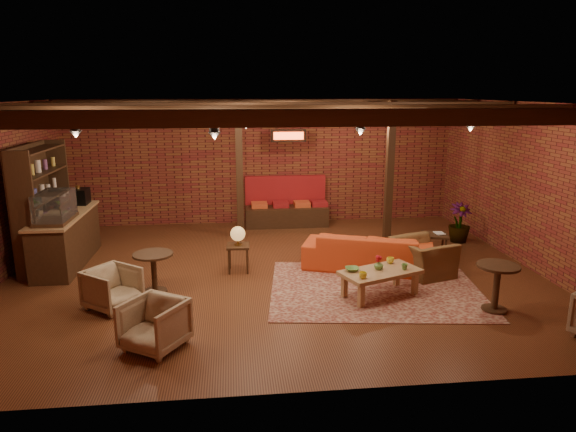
{
  "coord_description": "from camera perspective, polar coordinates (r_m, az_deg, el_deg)",
  "views": [
    {
      "loc": [
        -0.77,
        -9.26,
        3.42
      ],
      "look_at": [
        0.27,
        0.2,
        1.08
      ],
      "focal_mm": 32.0,
      "sensor_mm": 36.0,
      "label": 1
    }
  ],
  "objects": [
    {
      "name": "sofa",
      "position": [
        10.16,
        8.86,
        -3.86
      ],
      "size": [
        2.65,
        1.75,
        0.72
      ],
      "primitive_type": "imported",
      "rotation": [
        0.0,
        0.0,
        2.79
      ],
      "color": "#C8421B",
      "rests_on": "floor"
    },
    {
      "name": "ceiling_pipe",
      "position": [
        10.9,
        -2.26,
        10.82
      ],
      "size": [
        9.6,
        0.12,
        0.12
      ],
      "primitive_type": "cylinder",
      "rotation": [
        0.0,
        1.57,
        0.0
      ],
      "color": "black",
      "rests_on": "ceiling"
    },
    {
      "name": "ceiling_beams",
      "position": [
        9.29,
        -1.56,
        11.73
      ],
      "size": [
        9.8,
        6.4,
        0.22
      ],
      "primitive_type": null,
      "color": "black",
      "rests_on": "ceiling"
    },
    {
      "name": "side_table_lamp",
      "position": [
        9.85,
        -5.59,
        -2.37
      ],
      "size": [
        0.45,
        0.45,
        0.9
      ],
      "rotation": [
        0.0,
        0.0,
        -0.05
      ],
      "color": "black",
      "rests_on": "floor"
    },
    {
      "name": "shelving_hutch",
      "position": [
        11.23,
        -25.54,
        1.06
      ],
      "size": [
        0.52,
        2.0,
        2.4
      ],
      "primitive_type": null,
      "color": "black",
      "rests_on": "ground"
    },
    {
      "name": "post_right",
      "position": [
        11.95,
        11.22,
        4.81
      ],
      "size": [
        0.16,
        0.16,
        3.2
      ],
      "primitive_type": "cube",
      "color": "black",
      "rests_on": "ground"
    },
    {
      "name": "plant_tall",
      "position": [
        12.24,
        18.83,
        3.39
      ],
      "size": [
        1.62,
        1.62,
        2.71
      ],
      "primitive_type": "imported",
      "rotation": [
        0.0,
        0.0,
        0.07
      ],
      "color": "#4C7F4C",
      "rests_on": "floor"
    },
    {
      "name": "rug",
      "position": [
        9.28,
        9.63,
        -7.97
      ],
      "size": [
        3.95,
        3.21,
        0.01
      ],
      "primitive_type": "cube",
      "rotation": [
        0.0,
        0.0,
        -0.12
      ],
      "color": "maroon",
      "rests_on": "floor"
    },
    {
      "name": "floor",
      "position": [
        9.9,
        -1.44,
        -6.39
      ],
      "size": [
        10.0,
        10.0,
        0.0
      ],
      "primitive_type": "plane",
      "color": "#381B0E",
      "rests_on": "ground"
    },
    {
      "name": "ceiling",
      "position": [
        9.29,
        -1.57,
        12.47
      ],
      "size": [
        10.0,
        8.0,
        0.02
      ],
      "primitive_type": "cube",
      "color": "black",
      "rests_on": "wall_back"
    },
    {
      "name": "banquette",
      "position": [
        13.21,
        -0.17,
        1.06
      ],
      "size": [
        2.1,
        0.7,
        1.0
      ],
      "primitive_type": null,
      "color": "maroon",
      "rests_on": "ground"
    },
    {
      "name": "service_sign",
      "position": [
        12.48,
        0.05,
        8.92
      ],
      "size": [
        0.86,
        0.06,
        0.3
      ],
      "primitive_type": "cube",
      "color": "#E44016",
      "rests_on": "ceiling"
    },
    {
      "name": "ceiling_spotlights",
      "position": [
        9.3,
        -1.55,
        10.37
      ],
      "size": [
        6.4,
        4.4,
        0.28
      ],
      "primitive_type": null,
      "color": "black",
      "rests_on": "ceiling"
    },
    {
      "name": "service_counter",
      "position": [
        11.1,
        -23.54,
        -1.0
      ],
      "size": [
        0.8,
        2.5,
        1.6
      ],
      "primitive_type": null,
      "color": "black",
      "rests_on": "ground"
    },
    {
      "name": "side_table_book",
      "position": [
        10.93,
        15.99,
        -2.14
      ],
      "size": [
        0.6,
        0.6,
        0.58
      ],
      "rotation": [
        0.0,
        0.0,
        -0.24
      ],
      "color": "black",
      "rests_on": "floor"
    },
    {
      "name": "wall_front",
      "position": [
        5.62,
        1.93,
        -5.11
      ],
      "size": [
        10.0,
        0.02,
        3.2
      ],
      "primitive_type": "cube",
      "color": "maroon",
      "rests_on": "ground"
    },
    {
      "name": "plant_counter",
      "position": [
        11.16,
        -22.97,
        1.36
      ],
      "size": [
        0.35,
        0.39,
        0.3
      ],
      "primitive_type": "imported",
      "color": "#337F33",
      "rests_on": "service_counter"
    },
    {
      "name": "round_table_right",
      "position": [
        8.76,
        22.21,
        -6.62
      ],
      "size": [
        0.66,
        0.66,
        0.77
      ],
      "color": "black",
      "rests_on": "floor"
    },
    {
      "name": "armchair_right",
      "position": [
        10.02,
        14.75,
        -3.83
      ],
      "size": [
        0.95,
        1.2,
        0.92
      ],
      "primitive_type": "imported",
      "rotation": [
        0.0,
        0.0,
        1.86
      ],
      "color": "brown",
      "rests_on": "floor"
    },
    {
      "name": "armchair_b",
      "position": [
        7.28,
        -14.65,
        -11.37
      ],
      "size": [
        0.99,
        0.98,
        0.76
      ],
      "primitive_type": "imported",
      "rotation": [
        0.0,
        0.0,
        -0.57
      ],
      "color": "#C3BA97",
      "rests_on": "floor"
    },
    {
      "name": "post_left",
      "position": [
        12.0,
        -5.42,
        5.05
      ],
      "size": [
        0.16,
        0.16,
        3.2
      ],
      "primitive_type": "cube",
      "color": "black",
      "rests_on": "ground"
    },
    {
      "name": "armchair_a",
      "position": [
        8.74,
        -18.94,
        -7.4
      ],
      "size": [
        0.97,
        0.98,
        0.74
      ],
      "primitive_type": "imported",
      "rotation": [
        0.0,
        0.0,
        0.91
      ],
      "color": "#C3BA97",
      "rests_on": "floor"
    },
    {
      "name": "coffee_table",
      "position": [
        8.84,
        10.12,
        -6.29
      ],
      "size": [
        1.5,
        1.13,
        0.71
      ],
      "rotation": [
        0.0,
        0.0,
        0.38
      ],
      "color": "#8B5F41",
      "rests_on": "floor"
    },
    {
      "name": "wall_right",
      "position": [
        11.06,
        25.32,
        3.02
      ],
      "size": [
        0.02,
        8.0,
        3.2
      ],
      "primitive_type": "cube",
      "color": "maroon",
      "rests_on": "ground"
    },
    {
      "name": "wall_back",
      "position": [
        13.4,
        -2.94,
        6.01
      ],
      "size": [
        10.0,
        0.02,
        3.2
      ],
      "primitive_type": "cube",
      "color": "maroon",
      "rests_on": "ground"
    },
    {
      "name": "round_table_left",
      "position": [
        9.14,
        -14.7,
        -5.4
      ],
      "size": [
        0.68,
        0.68,
        0.71
      ],
      "color": "black",
      "rests_on": "floor"
    }
  ]
}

